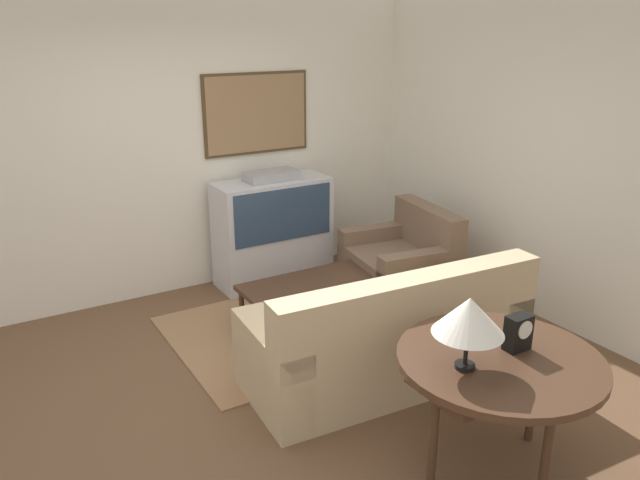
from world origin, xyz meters
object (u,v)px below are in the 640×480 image
console_table (500,367)px  mantel_clock (518,333)px  tv (273,230)px  armchair (401,268)px  couch (389,341)px  coffee_table (312,287)px  table_lamp (469,316)px

console_table → mantel_clock: size_ratio=5.53×
tv → armchair: bearing=-48.8°
armchair → couch: bearing=-33.6°
armchair → mantel_clock: size_ratio=5.16×
coffee_table → table_lamp: 2.24m
couch → coffee_table: couch is taller
table_lamp → mantel_clock: 0.44m
console_table → mantel_clock: mantel_clock is taller
armchair → console_table: armchair is taller
armchair → mantel_clock: bearing=-14.7°
table_lamp → mantel_clock: table_lamp is taller
couch → coffee_table: 1.06m
coffee_table → table_lamp: (-0.30, -2.11, 0.69)m
console_table → mantel_clock: bearing=7.3°
couch → table_lamp: (-0.31, -1.05, 0.72)m
tv → mantel_clock: (-0.06, -3.14, 0.30)m
mantel_clock → armchair: bearing=67.4°
armchair → table_lamp: 2.63m
table_lamp → mantel_clock: size_ratio=1.98×
console_table → table_lamp: 0.45m
mantel_clock → table_lamp: bearing=179.8°
tv → table_lamp: table_lamp is taller
coffee_table → console_table: (-0.04, -2.13, 0.32)m
tv → armchair: tv is taller
couch → console_table: bearing=90.8°
armchair → coffee_table: 1.00m
table_lamp → mantel_clock: bearing=-0.2°
armchair → console_table: bearing=-17.6°
table_lamp → tv: bearing=81.9°
coffee_table → mantel_clock: (0.10, -2.11, 0.49)m
couch → console_table: (-0.06, -1.07, 0.35)m
tv → armchair: 1.31m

